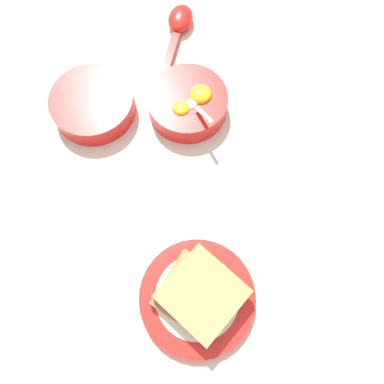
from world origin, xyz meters
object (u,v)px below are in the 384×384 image
object	(u,v)px
egg_bowl	(188,103)
toast_sandwich	(199,294)
congee_bowl	(93,104)
toast_plate	(197,297)
soup_spoon	(179,25)

from	to	relation	value
egg_bowl	toast_sandwich	size ratio (longest dim) A/B	1.16
toast_sandwich	congee_bowl	size ratio (longest dim) A/B	0.83
egg_bowl	toast_plate	bearing A→B (deg)	31.69
toast_sandwich	soup_spoon	xyz separation A→B (m)	(-0.45, -0.29, -0.02)
toast_sandwich	soup_spoon	distance (m)	0.54
egg_bowl	toast_sandwich	xyz separation A→B (m)	(0.29, 0.18, 0.01)
congee_bowl	egg_bowl	bearing A→B (deg)	119.71
toast_plate	toast_sandwich	distance (m)	0.03
egg_bowl	soup_spoon	bearing A→B (deg)	-145.19
toast_plate	congee_bowl	bearing A→B (deg)	-121.80
toast_plate	toast_sandwich	size ratio (longest dim) A/B	1.43
egg_bowl	congee_bowl	xyz separation A→B (m)	(0.09, -0.15, -0.00)
toast_plate	congee_bowl	distance (m)	0.40
egg_bowl	toast_plate	distance (m)	0.35
toast_plate	congee_bowl	size ratio (longest dim) A/B	1.20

